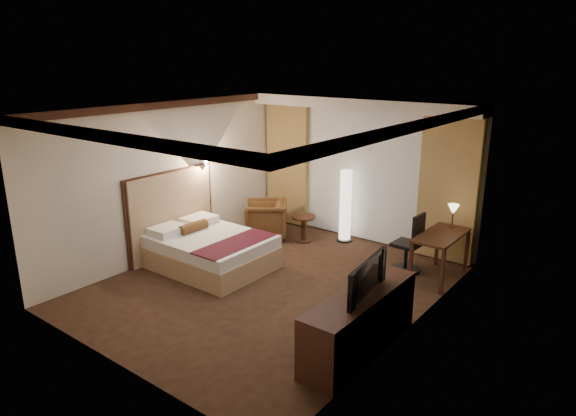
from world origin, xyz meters
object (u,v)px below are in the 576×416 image
Objects in this scene: office_chair at (407,242)px; dresser at (360,322)px; side_table at (304,229)px; armchair at (266,217)px; television at (360,270)px; bed at (212,252)px; floor_lamp at (345,206)px; desk at (440,256)px.

office_chair reaches higher than dresser.
side_table is 0.26× the size of dresser.
side_table is 0.49× the size of office_chair.
armchair is at bearing -160.62° from side_table.
side_table is at bearing 72.62° from armchair.
dresser is at bearing -96.70° from television.
dresser is at bearing -74.04° from office_chair.
office_chair reaches higher than bed.
dresser is at bearing -44.18° from side_table.
dresser is at bearing -55.92° from floor_lamp.
dresser is at bearing -88.90° from desk.
television reaches higher than desk.
bed is at bearing -142.55° from office_chair.
side_table is 0.36× the size of floor_lamp.
desk is 0.56m from office_chair.
desk is at bearing 30.48° from bed.
television is (2.12, -3.18, 0.35)m from floor_lamp.
bed is 1.83× the size of television.
armchair is 0.57× the size of floor_lamp.
armchair is at bearing -177.18° from desk.
side_table is at bearing 76.29° from bed.
office_chair is (-0.55, -0.05, 0.13)m from desk.
desk is 2.69m from television.
desk is (2.10, -0.58, -0.32)m from floor_lamp.
bed is 1.64× the size of desk.
bed is 3.39m from television.
desk is at bearing -15.40° from floor_lamp.
armchair is at bearing -150.80° from floor_lamp.
dresser is (2.15, -3.18, -0.32)m from floor_lamp.
office_chair is 2.67m from television.
dresser is (0.60, -2.55, -0.13)m from office_chair.
bed is 0.98× the size of dresser.
bed is at bearing -103.71° from side_table.
desk is at bearing -6.26° from television.
television reaches higher than office_chair.
television reaches higher than bed.
television reaches higher than armchair.
desk is 2.60m from dresser.
dresser is (3.25, -0.72, 0.10)m from bed.
side_table is 2.72m from desk.
floor_lamp reaches higher than armchair.
office_chair reaches higher than armchair.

